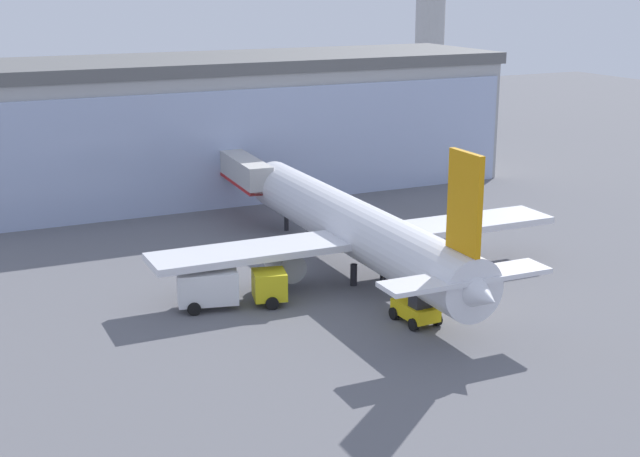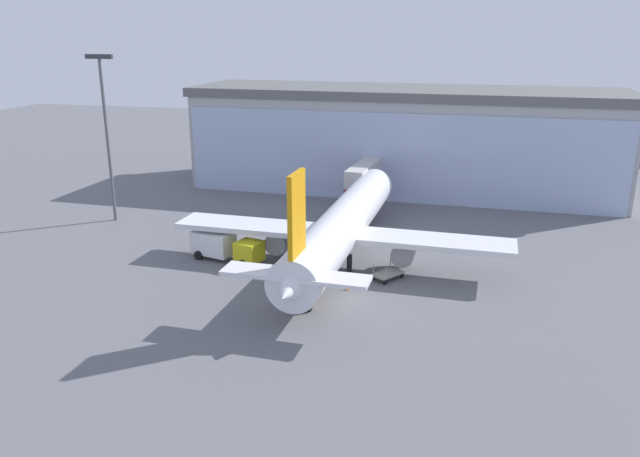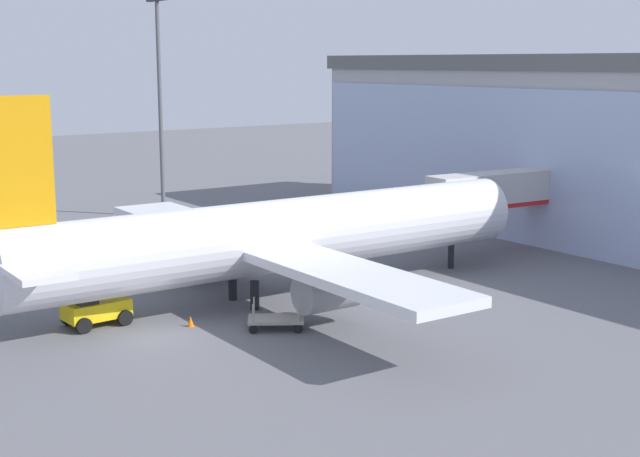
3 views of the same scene
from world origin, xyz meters
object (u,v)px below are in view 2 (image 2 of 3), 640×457
(catering_truck, at_px, (225,246))
(safety_cone_nose, at_px, (348,287))
(pushback_tug, at_px, (301,293))
(safety_cone_wingtip, at_px, (205,251))
(apron_light_mast, at_px, (106,125))
(airplane, at_px, (342,227))
(jet_bridge, at_px, (367,172))
(baggage_cart, at_px, (388,274))

(catering_truck, relative_size, safety_cone_nose, 13.85)
(pushback_tug, bearing_deg, safety_cone_wingtip, 50.96)
(apron_light_mast, distance_m, airplane, 30.55)
(airplane, xyz_separation_m, safety_cone_wingtip, (-13.65, -0.95, -3.32))
(jet_bridge, bearing_deg, apron_light_mast, 120.34)
(airplane, bearing_deg, jet_bridge, 4.86)
(jet_bridge, bearing_deg, safety_cone_nose, -168.88)
(safety_cone_nose, bearing_deg, pushback_tug, -128.61)
(jet_bridge, height_order, baggage_cart, jet_bridge)
(pushback_tug, relative_size, safety_cone_nose, 5.94)
(airplane, bearing_deg, baggage_cart, -121.21)
(catering_truck, distance_m, safety_cone_nose, 13.69)
(airplane, bearing_deg, safety_cone_wingtip, 95.67)
(airplane, distance_m, catering_truck, 11.44)
(baggage_cart, bearing_deg, safety_cone_nose, 171.99)
(jet_bridge, distance_m, safety_cone_nose, 27.51)
(pushback_tug, relative_size, safety_cone_wingtip, 5.94)
(safety_cone_nose, distance_m, safety_cone_wingtip, 16.49)
(airplane, relative_size, pushback_tug, 10.88)
(pushback_tug, height_order, safety_cone_nose, pushback_tug)
(catering_truck, xyz_separation_m, pushback_tug, (9.87, -8.13, -0.49))
(jet_bridge, height_order, safety_cone_wingtip, jet_bridge)
(baggage_cart, height_order, pushback_tug, pushback_tug)
(jet_bridge, bearing_deg, airplane, -172.16)
(airplane, relative_size, catering_truck, 4.67)
(catering_truck, height_order, baggage_cart, catering_truck)
(safety_cone_wingtip, bearing_deg, pushback_tug, -36.75)
(airplane, distance_m, safety_cone_wingtip, 14.08)
(apron_light_mast, distance_m, safety_cone_wingtip, 20.32)
(baggage_cart, relative_size, pushback_tug, 0.98)
(apron_light_mast, distance_m, pushback_tug, 34.22)
(apron_light_mast, height_order, baggage_cart, apron_light_mast)
(pushback_tug, bearing_deg, airplane, -8.79)
(baggage_cart, bearing_deg, apron_light_mast, 106.73)
(airplane, distance_m, safety_cone_nose, 7.47)
(apron_light_mast, xyz_separation_m, pushback_tug, (27.50, -17.66, -10.16))
(catering_truck, xyz_separation_m, safety_cone_wingtip, (-2.61, 1.19, -1.19))
(jet_bridge, relative_size, pushback_tug, 4.07)
(apron_light_mast, bearing_deg, safety_cone_nose, -24.27)
(jet_bridge, xyz_separation_m, apron_light_mast, (-27.53, -13.24, 6.79))
(catering_truck, xyz_separation_m, baggage_cart, (15.91, -1.00, -0.97))
(catering_truck, height_order, pushback_tug, catering_truck)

